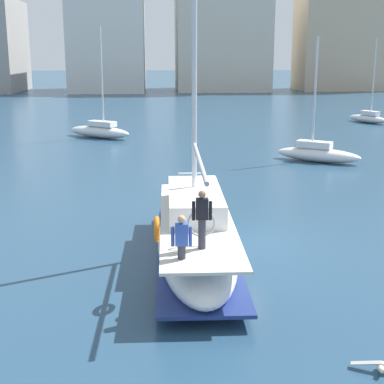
# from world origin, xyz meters

# --- Properties ---
(ground_plane) EXTENTS (400.00, 400.00, 0.00)m
(ground_plane) POSITION_xyz_m (0.00, 0.00, 0.00)
(ground_plane) COLOR navy
(main_sailboat) EXTENTS (2.60, 9.64, 13.47)m
(main_sailboat) POSITION_xyz_m (-1.32, -1.84, 0.91)
(main_sailboat) COLOR white
(main_sailboat) RESTS_ON ground
(moored_sloop_near) EXTENTS (5.46, 4.26, 8.41)m
(moored_sloop_near) POSITION_xyz_m (-6.91, 25.46, 0.60)
(moored_sloop_near) COLOR silver
(moored_sloop_near) RESTS_ON ground
(moored_sloop_far) EXTENTS (5.03, 3.92, 7.42)m
(moored_sloop_far) POSITION_xyz_m (7.29, 14.57, 0.56)
(moored_sloop_far) COLOR white
(moored_sloop_far) RESTS_ON ground
(moored_catamaran) EXTENTS (3.07, 4.50, 7.78)m
(moored_catamaran) POSITION_xyz_m (17.61, 33.64, 0.53)
(moored_catamaran) COLOR silver
(moored_catamaran) RESTS_ON ground
(seagull) EXTENTS (1.19, 0.58, 0.18)m
(seagull) POSITION_xyz_m (2.06, -8.54, 0.14)
(seagull) COLOR silver
(seagull) RESTS_ON ground
(waterfront_buildings) EXTENTS (77.88, 17.14, 26.23)m
(waterfront_buildings) POSITION_xyz_m (2.55, 82.47, 10.49)
(waterfront_buildings) COLOR gray
(waterfront_buildings) RESTS_ON ground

